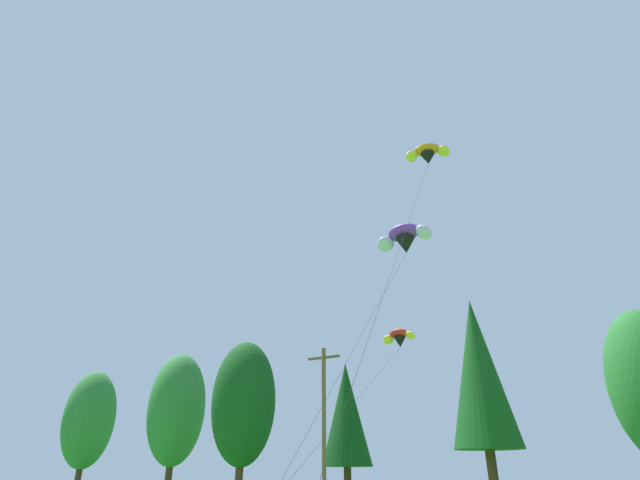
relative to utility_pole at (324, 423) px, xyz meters
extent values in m
ellipsoid|color=#2D7033|center=(-32.31, 9.21, 2.50)|extent=(5.14, 5.14, 9.72)
ellipsoid|color=#2D7033|center=(-20.72, 9.53, 2.94)|extent=(5.34, 5.34, 10.29)
ellipsoid|color=#144719|center=(-10.66, 6.43, 2.57)|extent=(5.18, 5.18, 9.81)
cone|color=#0F3D14|center=(-3.17, 10.14, 1.71)|extent=(3.95, 3.95, 7.90)
cylinder|color=#472D19|center=(7.61, 10.36, -3.12)|extent=(0.67, 0.67, 3.80)
cone|color=#144719|center=(7.61, 10.36, 4.19)|extent=(4.82, 4.82, 10.82)
cylinder|color=brown|center=(0.00, 0.00, -0.26)|extent=(0.26, 0.26, 9.52)
cube|color=brown|center=(0.00, 0.00, 3.90)|extent=(2.20, 0.14, 0.14)
ellipsoid|color=purple|center=(6.36, -1.57, 10.60)|extent=(2.33, 1.79, 1.12)
ellipsoid|color=silver|center=(7.66, -1.83, 10.23)|extent=(1.16, 1.37, 1.29)
ellipsoid|color=silver|center=(5.07, -1.31, 10.23)|extent=(1.42, 1.37, 1.29)
cone|color=black|center=(6.39, -1.44, 9.79)|extent=(1.39, 1.39, 1.02)
cylinder|color=black|center=(4.97, -6.40, 2.72)|extent=(2.84, 9.92, 13.12)
ellipsoid|color=orange|center=(7.57, 1.90, 18.60)|extent=(2.01, 1.48, 1.00)
ellipsoid|color=yellow|center=(8.69, 2.13, 18.27)|extent=(1.21, 1.12, 1.14)
ellipsoid|color=yellow|center=(6.44, 1.67, 18.27)|extent=(1.03, 1.13, 1.14)
cone|color=black|center=(7.54, 2.00, 17.89)|extent=(1.21, 1.21, 0.88)
cylinder|color=black|center=(7.96, -7.64, 6.81)|extent=(0.84, 19.30, 21.29)
ellipsoid|color=red|center=(3.08, 6.02, 6.46)|extent=(1.72, 1.30, 0.86)
ellipsoid|color=yellow|center=(4.01, 5.79, 6.19)|extent=(0.85, 0.98, 0.97)
ellipsoid|color=yellow|center=(2.15, 6.26, 6.19)|extent=(1.03, 0.96, 0.97)
cone|color=black|center=(3.10, 6.11, 5.87)|extent=(1.05, 1.05, 0.74)
cylinder|color=black|center=(3.33, -2.62, 0.84)|extent=(0.47, 17.46, 9.34)
camera|label=1|loc=(14.35, -27.98, -2.84)|focal=27.71mm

